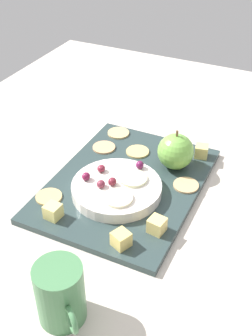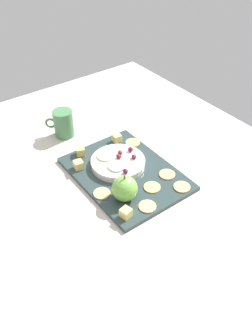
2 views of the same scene
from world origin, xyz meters
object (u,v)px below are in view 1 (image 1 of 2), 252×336
object	(u,v)px
cracker_4	(172,146)
cracker_5	(104,147)
cheese_cube_0	(202,151)
serving_dish	(117,189)
cracker_1	(138,152)
apple_slice_0	(118,198)
cheese_cube_2	(157,225)
apple_whole	(176,151)
apple_slice_1	(133,179)
cup	(60,294)
cracker_2	(186,185)
cracker_0	(118,133)
grape_4	(86,176)
cracker_3	(49,197)
cheese_cube_1	(53,211)
cheese_cube_3	(121,239)
grape_1	(101,184)
grape_3	(140,165)
platter	(126,184)
grape_0	(112,181)
grape_2	(101,168)

from	to	relation	value
cracker_4	cracker_5	distance (cm)	15.43
cheese_cube_0	serving_dish	bearing A→B (deg)	150.18
cracker_1	apple_slice_0	bearing A→B (deg)	-166.66
cheese_cube_2	apple_slice_0	distance (cm)	9.16
serving_dish	apple_whole	distance (cm)	15.34
apple_slice_1	cup	world-z (taller)	cup
serving_dish	cup	bearing A→B (deg)	-170.09
cracker_2	apple_slice_0	xyz separation A→B (cm)	(-11.84, 9.25, 2.32)
cracker_0	grape_4	size ratio (longest dim) A/B	2.90
cheese_cube_0	cracker_0	world-z (taller)	cheese_cube_0
serving_dish	cheese_cube_2	distance (cm)	12.72
cracker_5	cup	bearing A→B (deg)	-160.28
serving_dish	cracker_3	xyz separation A→B (cm)	(-6.85, 11.26, -0.91)
cracker_0	apple_slice_0	distance (cm)	26.72
cheese_cube_1	cracker_5	bearing A→B (deg)	5.50
cracker_0	apple_slice_0	size ratio (longest dim) A/B	0.94
cheese_cube_3	cracker_5	bearing A→B (deg)	33.38
serving_dish	cracker_4	distance (cm)	20.52
cracker_1	grape_1	world-z (taller)	grape_1
cheese_cube_1	grape_1	xyz separation A→B (cm)	(9.09, -5.05, 1.56)
cheese_cube_0	cracker_0	size ratio (longest dim) A/B	0.54
cracker_0	cracker_2	xyz separation A→B (cm)	(-12.04, -21.02, 0.00)
cheese_cube_0	cheese_cube_2	bearing A→B (deg)	179.87
cheese_cube_0	apple_slice_0	bearing A→B (deg)	159.23
cheese_cube_3	cracker_0	world-z (taller)	cheese_cube_3
grape_3	grape_4	distance (cm)	11.23
serving_dish	cracker_3	size ratio (longest dim) A/B	3.44
cracker_2	cheese_cube_0	bearing A→B (deg)	2.29
platter	grape_0	bearing A→B (deg)	169.68
cheese_cube_2	apple_slice_0	size ratio (longest dim) A/B	0.51
cheese_cube_0	apple_slice_1	xyz separation A→B (cm)	(-16.66, 8.75, 1.15)
grape_2	cup	xyz separation A→B (cm)	(-29.75, -9.40, 0.73)
cheese_cube_3	grape_4	xyz separation A→B (cm)	(10.82, 12.87, 1.64)
grape_2	apple_whole	bearing A→B (deg)	-47.03
apple_whole	cheese_cube_0	distance (cm)	7.59
cracker_3	grape_4	size ratio (longest dim) A/B	2.90
cheese_cube_2	grape_2	world-z (taller)	grape_2
cracker_2	cheese_cube_3	bearing A→B (deg)	166.87
apple_whole	grape_3	world-z (taller)	apple_whole
grape_0	cracker_4	bearing A→B (deg)	-13.00
cracker_1	cracker_2	bearing A→B (deg)	-116.44
cracker_3	grape_1	xyz separation A→B (cm)	(4.84, -8.93, 2.74)
grape_0	apple_slice_1	distance (cm)	4.43
apple_whole	cheese_cube_0	size ratio (longest dim) A/B	2.75
cracker_3	cheese_cube_0	bearing A→B (deg)	-40.47
cheese_cube_2	platter	bearing A→B (deg)	46.33
cracker_1	cracker_3	world-z (taller)	same
cheese_cube_1	cheese_cube_2	world-z (taller)	same
platter	grape_3	xyz separation A→B (cm)	(2.62, -1.82, 3.71)
cheese_cube_1	cracker_4	size ratio (longest dim) A/B	0.54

